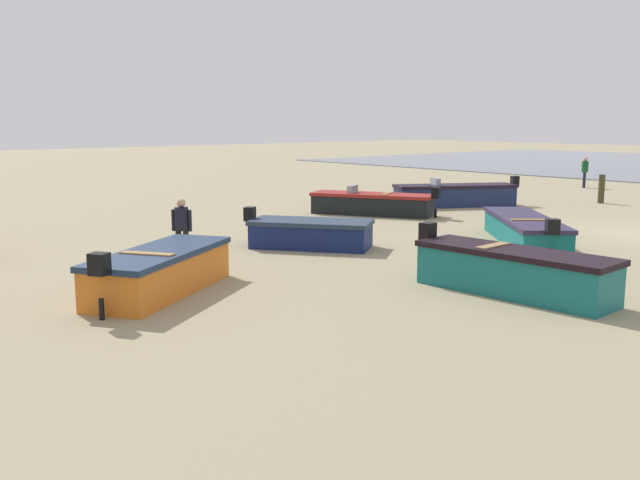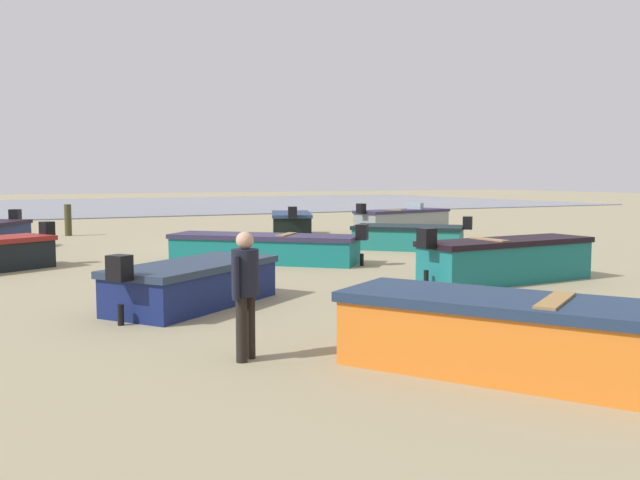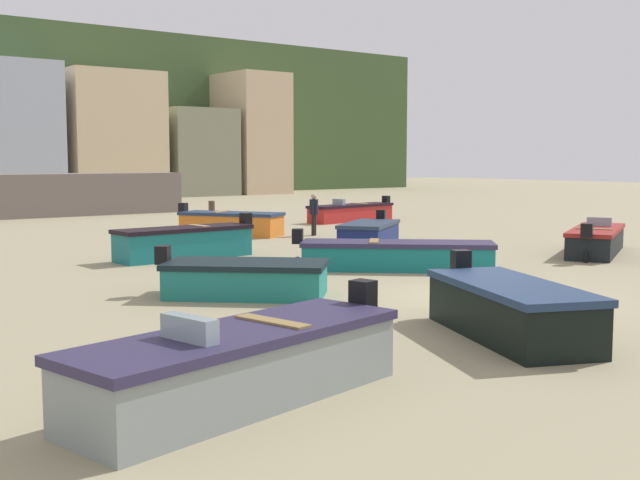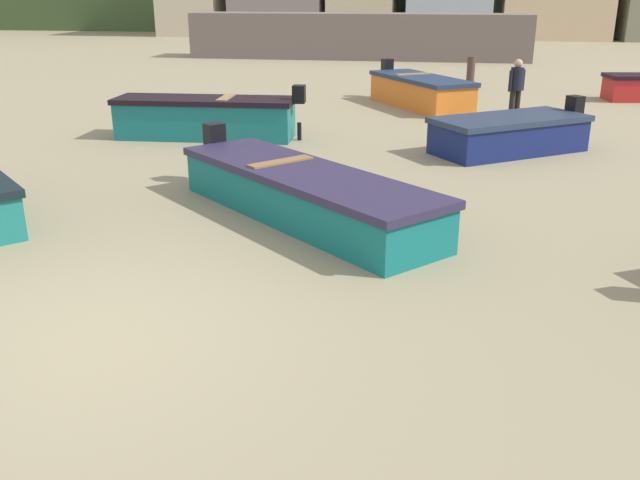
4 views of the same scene
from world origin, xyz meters
TOP-DOWN VIEW (x-y plane):
  - boat_navy_1 at (5.02, 9.53)m, footprint 3.60×3.15m
  - boat_black_2 at (8.90, 3.21)m, footprint 4.72×3.33m
  - boat_orange_3 at (2.94, 15.33)m, footprint 3.33×4.12m
  - boat_teal_4 at (1.50, 4.33)m, footprint 4.72×4.48m
  - boat_teal_6 at (-1.89, 9.91)m, footprint 4.50×1.44m
  - boat_navy_7 at (8.55, -1.29)m, footprint 3.68×5.03m
  - mooring_post_near_water at (5.17, -7.02)m, footprint 0.27×0.27m
  - beach_walker_foreground at (9.39, -13.19)m, footprint 0.45×0.52m
  - beach_walker_distant at (5.48, 13.35)m, footprint 0.48×0.48m

SIDE VIEW (x-z plane):
  - boat_teal_4 at x=1.50m, z-range -0.15..0.93m
  - boat_navy_1 at x=5.02m, z-range -0.15..0.94m
  - boat_black_2 at x=8.90m, z-range -0.15..0.99m
  - boat_orange_3 at x=2.94m, z-range -0.15..1.07m
  - boat_navy_7 at x=8.55m, z-range -0.15..1.08m
  - boat_teal_6 at x=-1.89m, z-range -0.15..1.12m
  - mooring_post_near_water at x=5.17m, z-range 0.00..1.24m
  - beach_walker_foreground at x=9.39m, z-range 0.14..1.76m
  - beach_walker_distant at x=5.48m, z-range 0.14..1.76m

